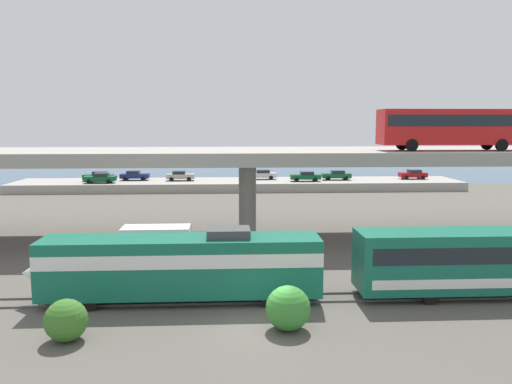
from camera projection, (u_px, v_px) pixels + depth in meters
name	position (u px, v px, depth m)	size (l,w,h in m)	color
ground_plane	(262.00, 327.00, 25.52)	(260.00, 260.00, 0.00)	#565149
rail_strip_near	(259.00, 303.00, 28.77)	(110.00, 0.12, 0.12)	#59544C
rail_strip_far	(257.00, 294.00, 30.17)	(110.00, 0.12, 0.12)	#59544C
train_locomotive	(168.00, 264.00, 28.92)	(16.63, 3.04, 4.18)	#14664C
highway_overpass	(247.00, 158.00, 44.38)	(96.00, 11.64, 7.79)	#9E998E
transit_bus_on_overpass	(451.00, 126.00, 42.62)	(12.00, 2.68, 3.40)	red
service_truck_west	(170.00, 246.00, 35.37)	(6.80, 2.46, 3.04)	#B7B7BC
pier_parking_lot	(239.00, 185.00, 79.88)	(68.20, 10.00, 1.30)	#9E998E
parked_car_0	(135.00, 175.00, 80.03)	(4.37, 1.98, 1.50)	navy
parked_car_1	(180.00, 176.00, 79.48)	(4.30, 1.94, 1.50)	#9E998C
parked_car_2	(337.00, 175.00, 80.47)	(4.51, 1.84, 1.50)	#0C4C26
parked_car_3	(413.00, 174.00, 81.84)	(4.22, 1.97, 1.50)	maroon
parked_car_4	(99.00, 176.00, 78.72)	(4.44, 1.90, 1.50)	#0C4C26
parked_car_5	(262.00, 174.00, 81.37)	(4.68, 1.93, 1.50)	#B7B7BC
parked_car_6	(306.00, 176.00, 78.56)	(4.56, 1.83, 1.50)	#0C4C26
parked_car_7	(100.00, 178.00, 76.20)	(4.56, 1.98, 1.50)	#0C4C26
harbor_water	(237.00, 174.00, 102.73)	(140.00, 36.00, 0.01)	#385B7A
shrub_left	(66.00, 320.00, 23.74)	(1.98, 1.98, 1.98)	#387227
shrub_right	(288.00, 308.00, 25.00)	(2.19, 2.19, 2.19)	#368531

